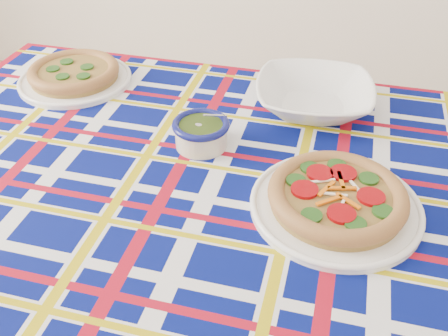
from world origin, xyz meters
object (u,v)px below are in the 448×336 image
at_px(dining_table, 251,219).
at_px(main_focaccia_plate, 337,196).
at_px(pesto_bowl, 201,131).
at_px(serving_bowl, 314,96).

bearing_deg(dining_table, main_focaccia_plate, -6.28).
relative_size(dining_table, pesto_bowl, 14.19).
bearing_deg(serving_bowl, dining_table, -93.16).
relative_size(main_focaccia_plate, serving_bowl, 1.16).
relative_size(main_focaccia_plate, pesto_bowl, 2.63).
bearing_deg(serving_bowl, pesto_bowl, -125.17).
xyz_separation_m(main_focaccia_plate, pesto_bowl, (-0.34, 0.09, 0.01)).
bearing_deg(pesto_bowl, main_focaccia_plate, -14.99).
distance_m(main_focaccia_plate, serving_bowl, 0.39).
relative_size(dining_table, main_focaccia_plate, 5.40).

